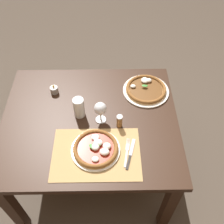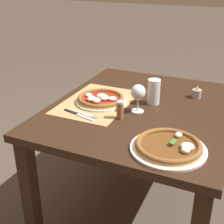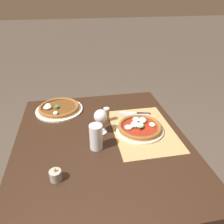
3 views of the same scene
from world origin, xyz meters
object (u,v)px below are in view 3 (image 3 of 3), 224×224
object	(u,v)px
pint_glass	(96,137)
fork	(134,115)
knife	(135,113)
pizza_far	(59,108)
votive_candle	(56,176)
wine_glass	(101,117)
pepper_shaker	(106,115)
pizza_near	(140,127)

from	to	relation	value
pint_glass	fork	distance (m)	0.43
knife	pint_glass	bearing A→B (deg)	135.99
pizza_far	votive_candle	size ratio (longest dim) A/B	4.59
wine_glass	pepper_shaker	size ratio (longest dim) A/B	1.60
votive_candle	pepper_shaker	xyz separation A→B (m)	(0.45, -0.31, 0.03)
pizza_far	wine_glass	xyz separation A→B (m)	(-0.32, -0.26, 0.09)
pizza_near	votive_candle	xyz separation A→B (m)	(-0.31, 0.49, -0.00)
votive_candle	pepper_shaker	bearing A→B (deg)	-34.26
fork	votive_candle	world-z (taller)	votive_candle
pizza_far	knife	distance (m)	0.54
pizza_near	wine_glass	size ratio (longest dim) A/B	1.89
pizza_far	pint_glass	size ratio (longest dim) A/B	2.28
pizza_far	pint_glass	world-z (taller)	pint_glass
fork	pepper_shaker	bearing A→B (deg)	100.87
pizza_far	wine_glass	world-z (taller)	wine_glass
pint_glass	pepper_shaker	size ratio (longest dim) A/B	1.49
fork	pizza_near	bearing A→B (deg)	174.70
wine_glass	pint_glass	size ratio (longest dim) A/B	1.07
pizza_near	votive_candle	world-z (taller)	votive_candle
pizza_near	pizza_far	distance (m)	0.60
votive_candle	pepper_shaker	world-z (taller)	pepper_shaker
fork	knife	size ratio (longest dim) A/B	0.94
pizza_near	fork	bearing A→B (deg)	-5.30
pizza_far	pint_glass	xyz separation A→B (m)	(-0.46, -0.21, 0.05)
fork	wine_glass	bearing A→B (deg)	121.99
pizza_near	pint_glass	size ratio (longest dim) A/B	2.02
votive_candle	knife	bearing A→B (deg)	-45.31
pizza_far	fork	world-z (taller)	pizza_far
pizza_near	pint_glass	distance (m)	0.31
pizza_near	pepper_shaker	size ratio (longest dim) A/B	3.02
knife	votive_candle	distance (m)	0.73
wine_glass	pepper_shaker	bearing A→B (deg)	-24.06
pint_glass	fork	world-z (taller)	pint_glass
pint_glass	knife	distance (m)	0.45
pint_glass	pepper_shaker	xyz separation A→B (m)	(0.26, -0.10, -0.02)
pizza_far	wine_glass	size ratio (longest dim) A/B	2.13
knife	fork	bearing A→B (deg)	153.16
knife	votive_candle	world-z (taller)	votive_candle
pint_glass	pepper_shaker	bearing A→B (deg)	-20.78
pizza_near	wine_glass	distance (m)	0.25
pizza_near	wine_glass	bearing A→B (deg)	84.04
wine_glass	pizza_near	bearing A→B (deg)	-95.96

